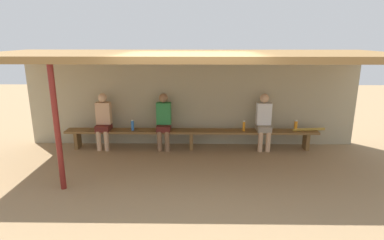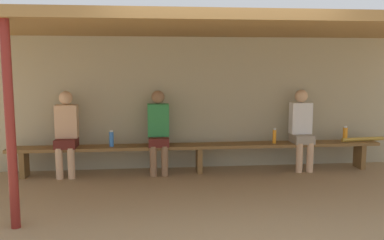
{
  "view_description": "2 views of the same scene",
  "coord_description": "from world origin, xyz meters",
  "px_view_note": "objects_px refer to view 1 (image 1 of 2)",
  "views": [
    {
      "loc": [
        0.12,
        -5.6,
        2.61
      ],
      "look_at": [
        0.02,
        1.4,
        0.75
      ],
      "focal_mm": 29.31,
      "sensor_mm": 36.0,
      "label": 1
    },
    {
      "loc": [
        -0.8,
        -4.95,
        1.73
      ],
      "look_at": [
        -0.13,
        1.45,
        0.88
      ],
      "focal_mm": 38.47,
      "sensor_mm": 36.0,
      "label": 2
    }
  ],
  "objects_px": {
    "bench": "(191,133)",
    "player_rightmost": "(164,119)",
    "water_bottle_clear": "(244,126)",
    "water_bottle_orange": "(296,126)",
    "player_middle": "(264,120)",
    "support_post": "(57,129)",
    "player_in_blue": "(103,119)",
    "water_bottle_blue": "(133,125)",
    "baseball_bat": "(309,129)"
  },
  "relations": [
    {
      "from": "baseball_bat",
      "to": "bench",
      "type": "bearing_deg",
      "value": 173.01
    },
    {
      "from": "water_bottle_clear",
      "to": "baseball_bat",
      "type": "height_order",
      "value": "water_bottle_clear"
    },
    {
      "from": "water_bottle_clear",
      "to": "water_bottle_orange",
      "type": "xyz_separation_m",
      "value": [
        1.23,
        0.02,
        0.01
      ]
    },
    {
      "from": "player_in_blue",
      "to": "water_bottle_clear",
      "type": "height_order",
      "value": "player_in_blue"
    },
    {
      "from": "player_middle",
      "to": "player_rightmost",
      "type": "distance_m",
      "value": 2.37
    },
    {
      "from": "player_middle",
      "to": "player_in_blue",
      "type": "distance_m",
      "value": 3.8
    },
    {
      "from": "support_post",
      "to": "water_bottle_clear",
      "type": "relative_size",
      "value": 8.92
    },
    {
      "from": "water_bottle_orange",
      "to": "player_in_blue",
      "type": "bearing_deg",
      "value": 179.86
    },
    {
      "from": "water_bottle_orange",
      "to": "water_bottle_blue",
      "type": "height_order",
      "value": "water_bottle_orange"
    },
    {
      "from": "support_post",
      "to": "baseball_bat",
      "type": "relative_size",
      "value": 2.83
    },
    {
      "from": "player_rightmost",
      "to": "water_bottle_clear",
      "type": "distance_m",
      "value": 1.91
    },
    {
      "from": "support_post",
      "to": "water_bottle_blue",
      "type": "xyz_separation_m",
      "value": [
        0.85,
        2.08,
        -0.52
      ]
    },
    {
      "from": "support_post",
      "to": "player_in_blue",
      "type": "distance_m",
      "value": 2.14
    },
    {
      "from": "water_bottle_orange",
      "to": "water_bottle_blue",
      "type": "bearing_deg",
      "value": -179.78
    },
    {
      "from": "support_post",
      "to": "bench",
      "type": "bearing_deg",
      "value": 43.14
    },
    {
      "from": "water_bottle_orange",
      "to": "water_bottle_blue",
      "type": "distance_m",
      "value": 3.87
    },
    {
      "from": "bench",
      "to": "water_bottle_clear",
      "type": "relative_size",
      "value": 24.34
    },
    {
      "from": "water_bottle_orange",
      "to": "player_middle",
      "type": "bearing_deg",
      "value": 179.13
    },
    {
      "from": "bench",
      "to": "water_bottle_blue",
      "type": "relative_size",
      "value": 23.31
    },
    {
      "from": "player_rightmost",
      "to": "water_bottle_blue",
      "type": "height_order",
      "value": "player_rightmost"
    },
    {
      "from": "player_middle",
      "to": "baseball_bat",
      "type": "relative_size",
      "value": 1.72
    },
    {
      "from": "support_post",
      "to": "water_bottle_orange",
      "type": "height_order",
      "value": "support_post"
    },
    {
      "from": "water_bottle_blue",
      "to": "player_in_blue",
      "type": "bearing_deg",
      "value": 177.8
    },
    {
      "from": "player_in_blue",
      "to": "water_bottle_blue",
      "type": "distance_m",
      "value": 0.71
    },
    {
      "from": "water_bottle_blue",
      "to": "bench",
      "type": "bearing_deg",
      "value": 0.97
    },
    {
      "from": "player_rightmost",
      "to": "water_bottle_clear",
      "type": "relative_size",
      "value": 5.42
    },
    {
      "from": "player_middle",
      "to": "water_bottle_clear",
      "type": "bearing_deg",
      "value": -176.63
    },
    {
      "from": "bench",
      "to": "player_in_blue",
      "type": "relative_size",
      "value": 4.49
    },
    {
      "from": "support_post",
      "to": "player_in_blue",
      "type": "height_order",
      "value": "support_post"
    },
    {
      "from": "player_middle",
      "to": "water_bottle_clear",
      "type": "xyz_separation_m",
      "value": [
        -0.47,
        -0.03,
        -0.15
      ]
    },
    {
      "from": "water_bottle_blue",
      "to": "baseball_bat",
      "type": "height_order",
      "value": "water_bottle_blue"
    },
    {
      "from": "player_middle",
      "to": "water_bottle_clear",
      "type": "distance_m",
      "value": 0.49
    },
    {
      "from": "water_bottle_blue",
      "to": "baseball_bat",
      "type": "bearing_deg",
      "value": 0.32
    },
    {
      "from": "baseball_bat",
      "to": "player_middle",
      "type": "bearing_deg",
      "value": 172.85
    },
    {
      "from": "player_in_blue",
      "to": "player_rightmost",
      "type": "bearing_deg",
      "value": 0.0
    },
    {
      "from": "water_bottle_clear",
      "to": "water_bottle_orange",
      "type": "height_order",
      "value": "water_bottle_orange"
    },
    {
      "from": "bench",
      "to": "player_rightmost",
      "type": "distance_m",
      "value": 0.74
    },
    {
      "from": "player_rightmost",
      "to": "baseball_bat",
      "type": "bearing_deg",
      "value": -0.05
    },
    {
      "from": "player_rightmost",
      "to": "water_bottle_clear",
      "type": "bearing_deg",
      "value": -0.83
    },
    {
      "from": "water_bottle_orange",
      "to": "baseball_bat",
      "type": "distance_m",
      "value": 0.33
    },
    {
      "from": "player_rightmost",
      "to": "water_bottle_blue",
      "type": "xyz_separation_m",
      "value": [
        -0.74,
        -0.03,
        -0.15
      ]
    },
    {
      "from": "bench",
      "to": "baseball_bat",
      "type": "height_order",
      "value": "baseball_bat"
    },
    {
      "from": "player_in_blue",
      "to": "player_rightmost",
      "type": "relative_size",
      "value": 1.0
    },
    {
      "from": "support_post",
      "to": "player_in_blue",
      "type": "relative_size",
      "value": 1.65
    },
    {
      "from": "water_bottle_clear",
      "to": "water_bottle_orange",
      "type": "relative_size",
      "value": 0.94
    },
    {
      "from": "water_bottle_blue",
      "to": "player_rightmost",
      "type": "bearing_deg",
      "value": 2.06
    },
    {
      "from": "support_post",
      "to": "water_bottle_orange",
      "type": "bearing_deg",
      "value": 23.94
    },
    {
      "from": "water_bottle_clear",
      "to": "water_bottle_blue",
      "type": "xyz_separation_m",
      "value": [
        -2.64,
        0.0,
        0.01
      ]
    },
    {
      "from": "support_post",
      "to": "baseball_bat",
      "type": "height_order",
      "value": "support_post"
    },
    {
      "from": "support_post",
      "to": "player_in_blue",
      "type": "bearing_deg",
      "value": 85.87
    }
  ]
}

